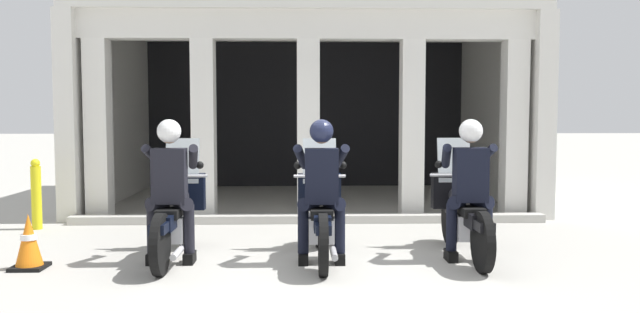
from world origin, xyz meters
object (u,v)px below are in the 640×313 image
object	(u,v)px
motorcycle_left	(176,214)
motorcycle_center	(321,214)
motorcycle_right	(463,212)
traffic_cone_flank	(29,242)
police_officer_center	(321,179)
bollard_kerbside	(36,194)
police_officer_right	(470,177)
police_officer_left	(170,178)

from	to	relation	value
motorcycle_left	motorcycle_center	distance (m)	1.65
motorcycle_center	motorcycle_right	xyz separation A→B (m)	(1.65, 0.08, 0.00)
traffic_cone_flank	motorcycle_left	bearing A→B (deg)	18.68
motorcycle_left	police_officer_center	world-z (taller)	police_officer_center
motorcycle_left	motorcycle_center	bearing A→B (deg)	-14.85
motorcycle_left	bollard_kerbside	size ratio (longest dim) A/B	2.03
motorcycle_right	motorcycle_center	bearing A→B (deg)	171.88
motorcycle_right	bollard_kerbside	size ratio (longest dim) A/B	2.03
motorcycle_right	traffic_cone_flank	distance (m)	4.79
traffic_cone_flank	bollard_kerbside	bearing A→B (deg)	110.76
police_officer_right	bollard_kerbside	world-z (taller)	police_officer_right
motorcycle_left	motorcycle_right	distance (m)	3.31
police_officer_center	bollard_kerbside	xyz separation A→B (m)	(-3.98, 2.15, -0.44)
police_officer_left	police_officer_center	bearing A→B (deg)	-14.85
police_officer_center	bollard_kerbside	bearing A→B (deg)	143.03
police_officer_left	police_officer_center	world-z (taller)	same
motorcycle_left	traffic_cone_flank	world-z (taller)	motorcycle_left
police_officer_left	motorcycle_center	size ratio (longest dim) A/B	0.78
motorcycle_right	police_officer_right	distance (m)	0.52
police_officer_left	police_officer_center	xyz separation A→B (m)	(1.65, -0.06, 0.00)
police_officer_right	police_officer_center	bearing A→B (deg)	171.88
motorcycle_left	bollard_kerbside	world-z (taller)	motorcycle_left
motorcycle_center	police_officer_left	bearing A→B (deg)	179.08
motorcycle_right	motorcycle_left	bearing A→B (deg)	169.43
bollard_kerbside	traffic_cone_flank	bearing A→B (deg)	-69.24
police_officer_center	motorcycle_right	world-z (taller)	police_officer_center
traffic_cone_flank	bollard_kerbside	distance (m)	2.47
motorcycle_center	bollard_kerbside	bearing A→B (deg)	146.29
traffic_cone_flank	bollard_kerbside	world-z (taller)	bollard_kerbside
motorcycle_center	police_officer_right	bearing A→B (deg)	-15.60
police_officer_left	motorcycle_center	world-z (taller)	police_officer_left
motorcycle_left	police_officer_right	bearing A→B (deg)	-17.31
traffic_cone_flank	police_officer_center	bearing A→B (deg)	2.71
motorcycle_right	traffic_cone_flank	bearing A→B (deg)	175.24
police_officer_right	traffic_cone_flank	bearing A→B (deg)	171.85
police_officer_center	police_officer_right	world-z (taller)	same
motorcycle_left	bollard_kerbside	distance (m)	2.95
motorcycle_right	bollard_kerbside	world-z (taller)	motorcycle_right
motorcycle_left	police_officer_left	xyz separation A→B (m)	(-0.00, -0.28, 0.44)
police_officer_left	motorcycle_right	distance (m)	3.35
motorcycle_center	police_officer_right	distance (m)	1.72
motorcycle_left	police_officer_center	xyz separation A→B (m)	(1.65, -0.35, 0.44)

